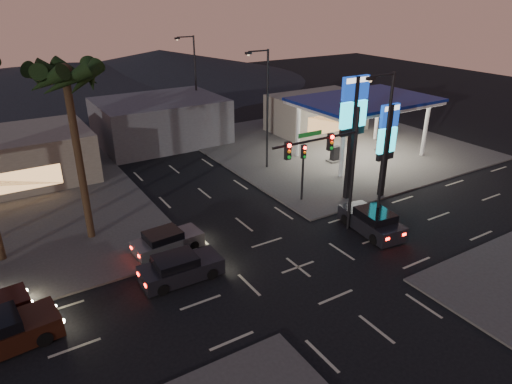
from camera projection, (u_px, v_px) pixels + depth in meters
ground at (298, 267)px, 25.51m from camera, size 140.00×140.00×0.00m
corner_lot_ne at (331, 145)px, 45.63m from camera, size 24.00×24.00×0.12m
gas_station at (364, 103)px, 40.49m from camera, size 12.20×8.20×5.47m
convenience_store at (317, 113)px, 49.70m from camera, size 10.00×6.00×4.00m
pylon_sign_tall at (353, 114)px, 31.30m from camera, size 2.20×0.35×9.00m
pylon_sign_short at (387, 137)px, 32.42m from camera, size 1.60×0.35×7.00m
traffic_signal_mast at (333, 157)px, 26.76m from camera, size 6.10×0.39×8.00m
pedestal_signal at (303, 164)px, 32.41m from camera, size 0.32×0.39×4.30m
streetlight_near at (383, 145)px, 27.25m from camera, size 2.14×0.25×10.00m
streetlight_mid at (265, 103)px, 37.36m from camera, size 2.14×0.25×10.00m
streetlight_far at (194, 78)px, 48.26m from camera, size 2.14×0.25×10.00m
palm_a at (67, 86)px, 24.77m from camera, size 4.41×4.41×10.86m
building_far_mid at (160, 121)px, 45.81m from camera, size 12.00×9.00×4.40m
hill_right at (161, 65)px, 78.40m from camera, size 50.00×50.00×5.00m
hill_center at (70, 76)px, 71.38m from camera, size 60.00×60.00×4.00m
car_lane_a_front at (180, 268)px, 24.22m from camera, size 4.48×1.95×1.45m
car_lane_b_front at (167, 242)px, 26.85m from camera, size 4.28×2.02×1.36m
suv_station at (372, 221)px, 29.05m from camera, size 2.44×4.82×1.55m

